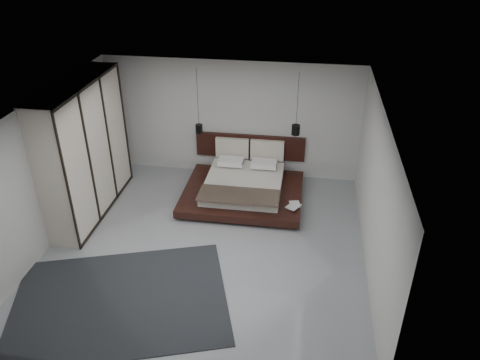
% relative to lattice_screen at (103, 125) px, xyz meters
% --- Properties ---
extents(floor, '(6.00, 6.00, 0.00)m').
position_rel_lattice_screen_xyz_m(floor, '(2.95, -2.45, -1.30)').
color(floor, gray).
rests_on(floor, ground).
extents(ceiling, '(6.00, 6.00, 0.00)m').
position_rel_lattice_screen_xyz_m(ceiling, '(2.95, -2.45, 1.50)').
color(ceiling, white).
rests_on(ceiling, wall_back).
extents(wall_back, '(6.00, 0.00, 6.00)m').
position_rel_lattice_screen_xyz_m(wall_back, '(2.95, 0.55, 0.10)').
color(wall_back, '#B8B8B6').
rests_on(wall_back, floor).
extents(wall_front, '(6.00, 0.00, 6.00)m').
position_rel_lattice_screen_xyz_m(wall_front, '(2.95, -5.45, 0.10)').
color(wall_front, '#B8B8B6').
rests_on(wall_front, floor).
extents(wall_left, '(0.00, 6.00, 6.00)m').
position_rel_lattice_screen_xyz_m(wall_left, '(-0.05, -2.45, 0.10)').
color(wall_left, '#B8B8B6').
rests_on(wall_left, floor).
extents(wall_right, '(0.00, 6.00, 6.00)m').
position_rel_lattice_screen_xyz_m(wall_right, '(5.95, -2.45, 0.10)').
color(wall_right, '#B8B8B6').
rests_on(wall_right, floor).
extents(lattice_screen, '(0.05, 0.90, 2.60)m').
position_rel_lattice_screen_xyz_m(lattice_screen, '(0.00, 0.00, 0.00)').
color(lattice_screen, black).
rests_on(lattice_screen, floor).
extents(bed, '(2.61, 2.32, 1.05)m').
position_rel_lattice_screen_xyz_m(bed, '(3.41, -0.54, -1.02)').
color(bed, black).
rests_on(bed, floor).
extents(book_lower, '(0.26, 0.32, 0.03)m').
position_rel_lattice_screen_xyz_m(book_lower, '(4.48, -1.17, -1.04)').
color(book_lower, '#99724C').
rests_on(book_lower, bed).
extents(book_upper, '(0.36, 0.39, 0.02)m').
position_rel_lattice_screen_xyz_m(book_upper, '(4.46, -1.19, -1.02)').
color(book_upper, '#99724C').
rests_on(book_upper, book_lower).
extents(pendant_left, '(0.16, 0.16, 1.48)m').
position_rel_lattice_screen_xyz_m(pendant_left, '(2.33, -0.14, 0.13)').
color(pendant_left, black).
rests_on(pendant_left, ceiling).
extents(pendant_right, '(0.18, 0.18, 1.38)m').
position_rel_lattice_screen_xyz_m(pendant_right, '(4.48, -0.14, 0.23)').
color(pendant_right, black).
rests_on(pendant_right, ceiling).
extents(wardrobe, '(0.68, 2.88, 2.83)m').
position_rel_lattice_screen_xyz_m(wardrobe, '(0.25, -1.53, 0.11)').
color(wardrobe, beige).
rests_on(wardrobe, floor).
extents(rug, '(4.09, 3.44, 0.01)m').
position_rel_lattice_screen_xyz_m(rug, '(1.85, -4.15, -1.29)').
color(rug, black).
rests_on(rug, floor).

